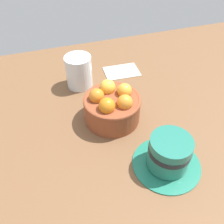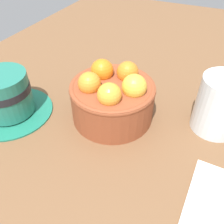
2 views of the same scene
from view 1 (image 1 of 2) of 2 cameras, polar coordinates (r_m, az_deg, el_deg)
ground_plane at (r=64.85cm, az=0.03°, el=-2.45°), size 141.46×82.87×3.17cm
terracotta_bowl at (r=60.77cm, az=0.01°, el=1.41°), size 14.16×14.16×9.42cm
coffee_cup at (r=52.87cm, az=13.04°, el=-9.47°), size 14.74×14.74×7.91cm
water_glass at (r=72.46cm, az=-7.68°, el=9.28°), size 7.57×7.57×9.44cm
folded_napkin at (r=79.92cm, az=2.24°, el=9.43°), size 11.16×8.05×0.60cm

